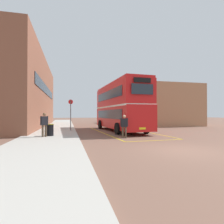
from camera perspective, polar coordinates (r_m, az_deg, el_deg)
The scene contains 11 objects.
ground_plane at distance 23.00m, azimuth 0.02°, elevation -4.91°, with size 135.60×135.60×0.00m, color brown.
sidewalk_left at distance 24.82m, azimuth -16.11°, elevation -4.41°, with size 4.00×57.60×0.14m, color #B2ADA3.
brick_building_left at distance 27.51m, azimuth -24.62°, elevation 5.23°, with size 5.23×24.34×8.99m.
depot_building_right at distance 33.07m, azimuth 13.28°, elevation 1.60°, with size 8.04×14.54×5.99m.
double_decker_bus at distance 19.26m, azimuth 2.38°, elevation 1.75°, with size 3.33×10.67×4.75m.
single_deck_bus at distance 34.83m, azimuth 1.81°, elevation -0.77°, with size 3.07×8.34×3.02m.
pedestrian_boarding at distance 13.49m, azimuth 3.70°, elevation -3.86°, with size 0.56×0.25×1.66m.
pedestrian_waiting_near at distance 13.90m, azimuth -19.79°, elevation -3.11°, with size 0.52×0.43×1.67m.
litter_bin at distance 14.41m, azimuth -18.20°, elevation -5.15°, with size 0.51×0.51×0.85m.
bus_stop_sign at distance 18.64m, azimuth -12.39°, elevation -0.00°, with size 0.44×0.10×2.98m.
bay_marking_yellow at distance 17.46m, azimuth 4.28°, elevation -6.25°, with size 4.98×12.78×0.01m.
Camera 1 is at (-5.22, -7.93, 1.71)m, focal length 30.26 mm.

